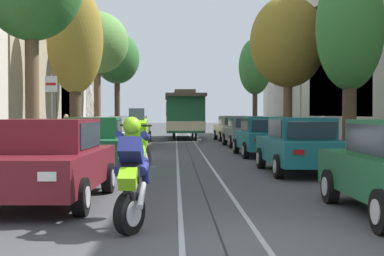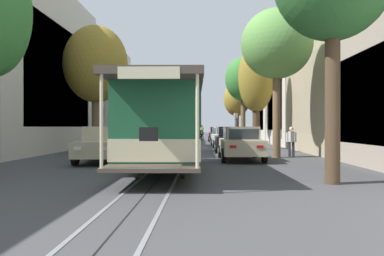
{
  "view_description": "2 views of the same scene",
  "coord_description": "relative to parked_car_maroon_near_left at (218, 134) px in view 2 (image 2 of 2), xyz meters",
  "views": [
    {
      "loc": [
        -0.62,
        -6.86,
        1.67
      ],
      "look_at": [
        -0.03,
        11.9,
        1.2
      ],
      "focal_mm": 51.03,
      "sensor_mm": 36.0,
      "label": 1
    },
    {
      "loc": [
        -1.33,
        44.14,
        1.57
      ],
      "look_at": [
        -0.5,
        14.49,
        1.48
      ],
      "focal_mm": 35.2,
      "sensor_mm": 36.0,
      "label": 2
    }
  ],
  "objects": [
    {
      "name": "street_tree_kerb_left_mid",
      "position": [
        -2.11,
        14.25,
        4.09
      ],
      "size": [
        2.51,
        2.01,
        7.41
      ],
      "color": "#4C3826",
      "rests_on": "ground"
    },
    {
      "name": "parked_car_maroon_near_left",
      "position": [
        0.0,
        0.0,
        0.0
      ],
      "size": [
        2.13,
        4.42,
        1.58
      ],
      "color": "maroon",
      "rests_on": "ground"
    },
    {
      "name": "parked_car_grey_fourth_right",
      "position": [
        5.96,
        17.72,
        0.0
      ],
      "size": [
        2.1,
        4.4,
        1.58
      ],
      "color": "slate",
      "rests_on": "ground"
    },
    {
      "name": "street_tree_kerb_right_near",
      "position": [
        8.43,
        -0.21,
        3.07
      ],
      "size": [
        2.25,
        1.91,
        5.52
      ],
      "color": "brown",
      "rests_on": "ground"
    },
    {
      "name": "pedestrian_on_right_pavement",
      "position": [
        -3.03,
        20.77,
        0.09
      ],
      "size": [
        0.55,
        0.42,
        1.57
      ],
      "color": "#282D38",
      "rests_on": "ground"
    },
    {
      "name": "street_sign_post",
      "position": [
        -1.38,
        6.22,
        0.98
      ],
      "size": [
        0.36,
        0.07,
        2.88
      ],
      "color": "slate",
      "rests_on": "ground"
    },
    {
      "name": "parked_car_beige_fifth_right",
      "position": [
        5.98,
        24.21,
        0.0
      ],
      "size": [
        2.15,
        4.42,
        1.58
      ],
      "color": "#C1B28E",
      "rests_on": "ground"
    },
    {
      "name": "ground_plane",
      "position": [
        2.97,
        14.59,
        -0.8
      ],
      "size": [
        160.0,
        160.0,
        0.0
      ],
      "primitive_type": "plane",
      "color": "#424244"
    },
    {
      "name": "building_facade_right",
      "position": [
        13.23,
        15.73,
        3.91
      ],
      "size": [
        5.79,
        44.85,
        10.52
      ],
      "color": "beige",
      "rests_on": "ground"
    },
    {
      "name": "pedestrian_on_left_pavement",
      "position": [
        8.84,
        13.36,
        0.11
      ],
      "size": [
        0.55,
        0.27,
        1.61
      ],
      "color": "#282D38",
      "rests_on": "ground"
    },
    {
      "name": "parked_car_beige_fifth_left",
      "position": [
        -0.15,
        22.96,
        0.0
      ],
      "size": [
        2.04,
        4.38,
        1.58
      ],
      "color": "#C1B28E",
      "rests_on": "ground"
    },
    {
      "name": "street_tree_kerb_right_second",
      "position": [
        8.45,
        8.55,
        3.83
      ],
      "size": [
        2.37,
        2.17,
        6.97
      ],
      "color": "#4C3826",
      "rests_on": "ground"
    },
    {
      "name": "motorcycle_with_rider",
      "position": [
        1.75,
        -2.33,
        0.13
      ],
      "size": [
        0.51,
        1.87,
        1.76
      ],
      "color": "black",
      "rests_on": "ground"
    },
    {
      "name": "building_facade_left",
      "position": [
        -7.08,
        16.86,
        3.03
      ],
      "size": [
        5.84,
        44.85,
        8.65
      ],
      "color": "beige",
      "rests_on": "ground"
    },
    {
      "name": "parked_car_green_near_right",
      "position": [
        6.13,
        -1.62,
        0.0
      ],
      "size": [
        2.03,
        4.38,
        1.58
      ],
      "color": "#1E6038",
      "rests_on": "ground"
    },
    {
      "name": "parked_car_black_fourth_left",
      "position": [
        -0.1,
        17.12,
        0.0
      ],
      "size": [
        2.04,
        4.38,
        1.58
      ],
      "color": "black",
      "rests_on": "ground"
    },
    {
      "name": "street_tree_kerb_left_near",
      "position": [
        -2.23,
        -1.87,
        3.88
      ],
      "size": [
        2.97,
        2.86,
        6.72
      ],
      "color": "#4C3826",
      "rests_on": "ground"
    },
    {
      "name": "cable_car_trolley",
      "position": [
        2.97,
        27.22,
        0.86
      ],
      "size": [
        2.72,
        9.16,
        3.28
      ],
      "color": "#1E5B38",
      "rests_on": "ground"
    },
    {
      "name": "street_tree_kerb_left_fourth",
      "position": [
        -2.14,
        21.37,
        4.96
      ],
      "size": [
        3.62,
        3.51,
        7.6
      ],
      "color": "brown",
      "rests_on": "ground"
    },
    {
      "name": "parked_car_white_mid_left",
      "position": [
        -0.04,
        11.95,
        0.0
      ],
      "size": [
        2.08,
        4.4,
        1.58
      ],
      "color": "silver",
      "rests_on": "ground"
    },
    {
      "name": "parked_car_green_second_left",
      "position": [
        -0.07,
        6.01,
        0.0
      ],
      "size": [
        2.06,
        4.39,
        1.58
      ],
      "color": "#1E6038",
      "rests_on": "ground"
    },
    {
      "name": "street_tree_kerb_left_second",
      "position": [
        -2.03,
        6.56,
        5.05
      ],
      "size": [
        3.25,
        3.36,
        7.9
      ],
      "color": "brown",
      "rests_on": "ground"
    },
    {
      "name": "parked_car_teal_second_right",
      "position": [
        5.9,
        4.98,
        0.0
      ],
      "size": [
        2.04,
        4.38,
        1.58
      ],
      "color": "#196B70",
      "rests_on": "ground"
    },
    {
      "name": "pedestrian_crossing_far",
      "position": [
        -3.07,
        16.98,
        0.15
      ],
      "size": [
        0.55,
        0.22,
        1.68
      ],
      "color": "slate",
      "rests_on": "ground"
    },
    {
      "name": "parked_car_teal_mid_right",
      "position": [
        5.86,
        11.31,
        0.0
      ],
      "size": [
        2.07,
        4.39,
        1.58
      ],
      "color": "#196B70",
      "rests_on": "ground"
    },
    {
      "name": "trolley_track_rails",
      "position": [
        2.97,
        17.1,
        -0.79
      ],
      "size": [
        1.14,
        53.15,
        0.01
      ],
      "color": "gray",
      "rests_on": "ground"
    },
    {
      "name": "street_tree_kerb_right_mid",
      "position": [
        8.2,
        17.8,
        4.59
      ],
      "size": [
        3.93,
        3.29,
        7.8
      ],
      "color": "brown",
      "rests_on": "ground"
    }
  ]
}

